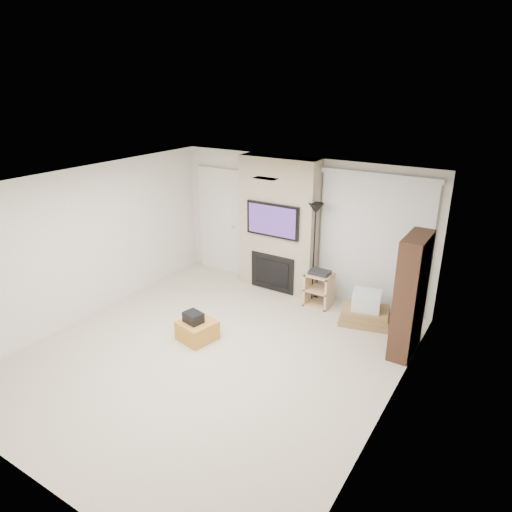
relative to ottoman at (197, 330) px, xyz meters
The scene contains 16 objects.
floor 0.52m from the ottoman, 25.73° to the right, with size 5.00×5.50×0.00m, color beige.
ceiling 2.40m from the ottoman, 25.73° to the right, with size 5.00×5.50×0.00m, color white.
wall_back 2.80m from the ottoman, 79.85° to the left, with size 5.00×2.50×0.00m, color silver.
wall_front 3.20m from the ottoman, 81.32° to the right, with size 5.00×2.50×0.00m, color silver.
wall_left 2.33m from the ottoman, behind, with size 5.50×2.50×0.00m, color silver.
wall_right 3.16m from the ottoman, ahead, with size 5.50×2.50×0.00m, color silver.
hvac_vent 2.56m from the ottoman, 34.28° to the left, with size 0.35×0.18×0.01m, color silver.
ottoman is the anchor object (origin of this frame).
black_bag 0.24m from the ottoman, 139.18° to the right, with size 0.28×0.22×0.16m, color black.
fireplace_wall 2.56m from the ottoman, 87.45° to the left, with size 1.50×0.47×2.50m.
entry_door 2.98m from the ottoman, 118.35° to the left, with size 1.02×0.11×2.14m.
vertical_blinds 3.29m from the ottoman, 53.24° to the left, with size 1.98×0.10×2.37m.
floor_lamp 2.67m from the ottoman, 67.05° to the left, with size 0.27×0.27×1.81m.
av_stand 2.33m from the ottoman, 61.76° to the left, with size 0.45×0.38×0.66m.
box_stack 2.76m from the ottoman, 43.22° to the left, with size 0.93×0.79×0.54m.
bookshelf 3.20m from the ottoman, 26.10° to the left, with size 0.30×0.80×1.80m.
Camera 1 is at (3.57, -4.50, 3.75)m, focal length 32.00 mm.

